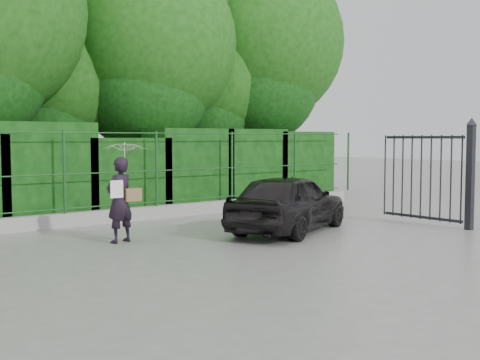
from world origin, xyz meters
TOP-DOWN VIEW (x-y plane):
  - ground at (0.00, 0.00)m, footprint 80.00×80.00m
  - kerb at (0.00, 4.50)m, footprint 14.00×0.25m
  - fence at (0.22, 4.50)m, footprint 14.13×0.06m
  - hedge at (0.18, 5.50)m, footprint 14.20×1.20m
  - trees at (1.14, 7.74)m, footprint 17.10×6.15m
  - gate at (4.60, -0.72)m, footprint 0.22×2.33m
  - woman at (-1.79, 2.03)m, footprint 0.90×0.86m
  - car at (1.43, 0.98)m, footprint 3.86×2.72m

SIDE VIEW (x-z plane):
  - ground at x=0.00m, z-range 0.00..0.00m
  - kerb at x=0.00m, z-range 0.00..0.30m
  - car at x=1.43m, z-range 0.00..1.22m
  - hedge at x=0.18m, z-range -0.10..2.19m
  - gate at x=4.60m, z-range 0.01..2.37m
  - fence at x=0.22m, z-range 0.30..2.10m
  - woman at x=-1.79m, z-range 0.28..2.15m
  - trees at x=1.14m, z-range 0.58..8.66m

